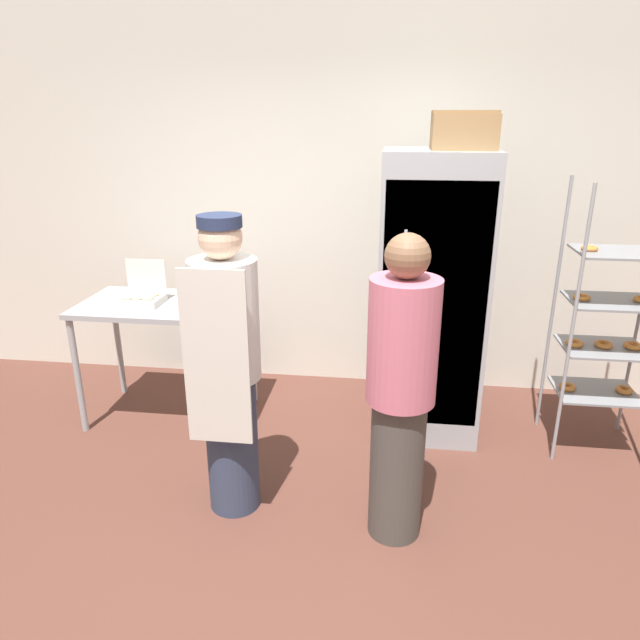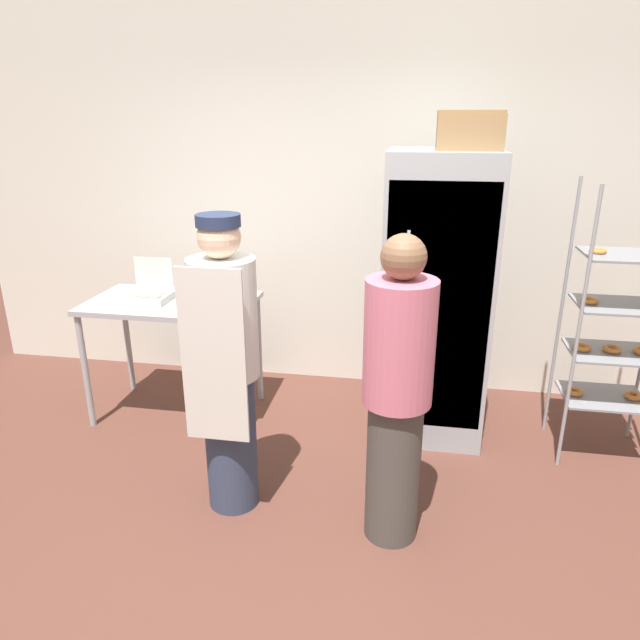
# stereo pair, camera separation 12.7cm
# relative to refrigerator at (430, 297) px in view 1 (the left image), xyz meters

# --- Properties ---
(ground_plane) EXTENTS (14.00, 14.00, 0.00)m
(ground_plane) POSITION_rel_refrigerator_xyz_m (-0.60, -1.46, -0.95)
(ground_plane) COLOR brown
(back_wall) EXTENTS (6.40, 0.12, 3.06)m
(back_wall) POSITION_rel_refrigerator_xyz_m (-0.60, 0.74, 0.58)
(back_wall) COLOR silver
(back_wall) RESTS_ON ground_plane
(refrigerator) EXTENTS (0.69, 0.72, 1.90)m
(refrigerator) POSITION_rel_refrigerator_xyz_m (0.00, 0.00, 0.00)
(refrigerator) COLOR #9EA0A5
(refrigerator) RESTS_ON ground_plane
(baking_rack) EXTENTS (0.57, 0.46, 1.74)m
(baking_rack) POSITION_rel_refrigerator_xyz_m (1.09, -0.14, -0.10)
(baking_rack) COLOR #93969B
(baking_rack) RESTS_ON ground_plane
(prep_counter) EXTENTS (1.15, 0.68, 0.87)m
(prep_counter) POSITION_rel_refrigerator_xyz_m (-1.82, -0.10, -0.18)
(prep_counter) COLOR #9EA0A5
(prep_counter) RESTS_ON ground_plane
(donut_box) EXTENTS (0.29, 0.24, 0.28)m
(donut_box) POSITION_rel_refrigerator_xyz_m (-1.96, -0.14, -0.03)
(donut_box) COLOR silver
(donut_box) RESTS_ON prep_counter
(blender_pitcher) EXTENTS (0.13, 0.13, 0.27)m
(blender_pitcher) POSITION_rel_refrigerator_xyz_m (-1.55, -0.07, 0.04)
(blender_pitcher) COLOR black
(blender_pitcher) RESTS_ON prep_counter
(cardboard_storage_box) EXTENTS (0.38, 0.31, 0.22)m
(cardboard_storage_box) POSITION_rel_refrigerator_xyz_m (0.13, -0.06, 1.05)
(cardboard_storage_box) COLOR #937047
(cardboard_storage_box) RESTS_ON refrigerator
(person_baker) EXTENTS (0.35, 0.37, 1.64)m
(person_baker) POSITION_rel_refrigerator_xyz_m (-1.09, -1.06, -0.09)
(person_baker) COLOR #333D56
(person_baker) RESTS_ON ground_plane
(person_customer) EXTENTS (0.34, 0.34, 1.60)m
(person_customer) POSITION_rel_refrigerator_xyz_m (-0.19, -1.17, -0.13)
(person_customer) COLOR #47423D
(person_customer) RESTS_ON ground_plane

